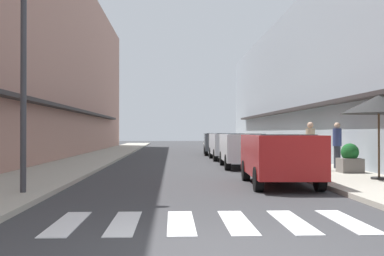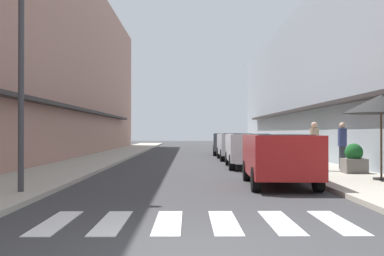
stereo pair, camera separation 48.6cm
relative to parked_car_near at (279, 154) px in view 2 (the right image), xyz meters
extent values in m
plane|color=#38383A|center=(-2.45, 13.02, -0.92)|extent=(113.03, 113.03, 0.00)
cube|color=#ADA899|center=(-7.41, 13.02, -0.86)|extent=(2.93, 71.93, 0.12)
cube|color=#ADA899|center=(2.52, 13.02, -0.86)|extent=(2.93, 71.93, 0.12)
cube|color=#A87A6B|center=(-11.38, 14.59, 4.98)|extent=(5.00, 48.24, 11.80)
cube|color=#332D2D|center=(-8.63, 14.59, 1.88)|extent=(0.50, 33.77, 0.16)
cube|color=#939EA8|center=(6.48, 14.59, 3.61)|extent=(5.00, 48.24, 9.05)
cube|color=#332D2D|center=(3.73, 14.59, 1.88)|extent=(0.50, 33.77, 0.16)
cube|color=silver|center=(-4.82, -5.42, -0.92)|extent=(0.45, 2.20, 0.01)
cube|color=silver|center=(-3.87, -5.42, -0.92)|extent=(0.45, 2.20, 0.01)
cube|color=silver|center=(-2.92, -5.42, -0.92)|extent=(0.45, 2.20, 0.01)
cube|color=silver|center=(-1.97, -5.42, -0.92)|extent=(0.45, 2.20, 0.01)
cube|color=silver|center=(-1.02, -5.42, -0.92)|extent=(0.45, 2.20, 0.01)
cube|color=silver|center=(-0.07, -5.42, -0.92)|extent=(0.45, 2.20, 0.01)
cube|color=maroon|center=(0.00, 0.04, -0.04)|extent=(1.92, 4.27, 1.13)
cube|color=black|center=(0.00, -0.17, 0.27)|extent=(1.56, 2.41, 0.56)
cylinder|color=black|center=(-0.74, 1.46, -0.60)|extent=(0.25, 0.65, 0.64)
cylinder|color=black|center=(0.85, 1.39, -0.60)|extent=(0.25, 0.65, 0.64)
cylinder|color=black|center=(-0.85, -1.32, -0.60)|extent=(0.25, 0.65, 0.64)
cylinder|color=black|center=(0.74, -1.38, -0.60)|extent=(0.25, 0.65, 0.64)
cube|color=silver|center=(0.00, 6.89, -0.04)|extent=(1.89, 4.42, 1.13)
cube|color=black|center=(0.00, 6.68, 0.27)|extent=(1.55, 2.49, 0.56)
cylinder|color=black|center=(-0.75, 8.36, -0.60)|extent=(0.24, 0.65, 0.64)
cylinder|color=black|center=(0.84, 8.31, -0.60)|extent=(0.24, 0.65, 0.64)
cylinder|color=black|center=(-0.84, 5.48, -0.60)|extent=(0.24, 0.65, 0.64)
cylinder|color=black|center=(0.75, 5.43, -0.60)|extent=(0.24, 0.65, 0.64)
cube|color=silver|center=(0.00, 12.67, -0.04)|extent=(1.78, 4.36, 1.13)
cube|color=black|center=(0.00, 12.45, 0.27)|extent=(1.48, 2.44, 0.56)
cylinder|color=black|center=(-0.79, 14.11, -0.60)|extent=(0.22, 0.64, 0.64)
cylinder|color=black|center=(0.80, 14.10, -0.60)|extent=(0.22, 0.64, 0.64)
cylinder|color=black|center=(-0.80, 11.24, -0.60)|extent=(0.22, 0.64, 0.64)
cylinder|color=black|center=(0.79, 11.23, -0.60)|extent=(0.22, 0.64, 0.64)
cube|color=#4C5156|center=(0.00, 18.44, -0.04)|extent=(1.96, 4.42, 1.13)
cube|color=black|center=(0.00, 18.22, 0.27)|extent=(1.59, 2.50, 0.56)
cylinder|color=black|center=(-0.72, 19.90, -0.60)|extent=(0.25, 0.65, 0.64)
cylinder|color=black|center=(0.86, 19.82, -0.60)|extent=(0.25, 0.65, 0.64)
cylinder|color=black|center=(-0.86, 17.05, -0.60)|extent=(0.25, 0.65, 0.64)
cylinder|color=black|center=(0.72, 16.97, -0.60)|extent=(0.25, 0.65, 0.64)
cylinder|color=#38383D|center=(-6.57, -2.16, 1.76)|extent=(0.14, 0.14, 5.13)
cylinder|color=#262626|center=(3.14, 0.54, -0.77)|extent=(0.48, 0.48, 0.06)
cylinder|color=#4C3823|center=(3.14, 0.54, 0.32)|extent=(0.06, 0.06, 2.25)
cone|color=black|center=(3.14, 0.54, 1.45)|extent=(2.26, 2.26, 0.55)
cube|color=slate|center=(3.16, 2.89, -0.55)|extent=(0.76, 0.76, 0.50)
sphere|color=#195623|center=(3.16, 2.89, -0.09)|extent=(0.62, 0.62, 0.62)
cube|color=gray|center=(3.04, 9.81, -0.56)|extent=(0.86, 0.86, 0.49)
sphere|color=#2D7533|center=(3.04, 9.81, -0.03)|extent=(0.81, 0.81, 0.81)
cylinder|color=#282B33|center=(3.39, 4.82, -0.37)|extent=(0.26, 0.26, 0.87)
cylinder|color=navy|center=(3.39, 4.82, 0.41)|extent=(0.34, 0.34, 0.69)
sphere|color=tan|center=(3.39, 4.82, 0.87)|extent=(0.24, 0.24, 0.24)
cylinder|color=#282B33|center=(2.08, 4.00, -0.37)|extent=(0.26, 0.26, 0.87)
cylinder|color=tan|center=(2.08, 4.00, 0.41)|extent=(0.34, 0.34, 0.69)
sphere|color=tan|center=(2.08, 4.00, 0.87)|extent=(0.24, 0.24, 0.24)
camera|label=1|loc=(-3.07, -13.42, 0.61)|focal=44.27mm
camera|label=2|loc=(-2.58, -13.43, 0.61)|focal=44.27mm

